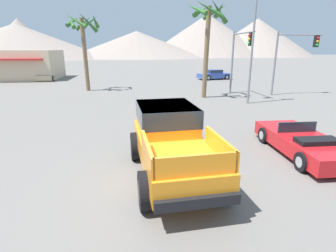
{
  "coord_description": "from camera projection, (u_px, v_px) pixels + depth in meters",
  "views": [
    {
      "loc": [
        -0.95,
        -6.97,
        3.71
      ],
      "look_at": [
        0.14,
        1.15,
        1.29
      ],
      "focal_mm": 28.0,
      "sensor_mm": 36.0,
      "label": 1
    }
  ],
  "objects": [
    {
      "name": "ground_plane",
      "position": [
        168.0,
        179.0,
        7.8
      ],
      "size": [
        320.0,
        320.0,
        0.0
      ],
      "primitive_type": "plane",
      "color": "slate"
    },
    {
      "name": "orange_pickup_truck",
      "position": [
        170.0,
        137.0,
        7.98
      ],
      "size": [
        2.52,
        5.26,
        2.01
      ],
      "rotation": [
        0.0,
        0.0,
        0.06
      ],
      "color": "orange",
      "rests_on": "ground_plane"
    },
    {
      "name": "red_convertible_car",
      "position": [
        303.0,
        143.0,
        9.49
      ],
      "size": [
        2.01,
        4.36,
        1.09
      ],
      "rotation": [
        0.0,
        0.0,
        -0.03
      ],
      "color": "red",
      "rests_on": "ground_plane"
    },
    {
      "name": "parked_car_blue",
      "position": [
        214.0,
        74.0,
        33.02
      ],
      "size": [
        4.38,
        2.52,
        1.23
      ],
      "rotation": [
        0.0,
        0.0,
        4.9
      ],
      "color": "#334C9E",
      "rests_on": "ground_plane"
    },
    {
      "name": "parked_car_tan",
      "position": [
        47.0,
        75.0,
        32.33
      ],
      "size": [
        2.13,
        4.68,
        1.17
      ],
      "rotation": [
        0.0,
        0.0,
        0.07
      ],
      "color": "tan",
      "rests_on": "ground_plane"
    },
    {
      "name": "traffic_light_main",
      "position": [
        294.0,
        51.0,
        21.16
      ],
      "size": [
        3.91,
        0.38,
        5.04
      ],
      "color": "slate",
      "rests_on": "ground_plane"
    },
    {
      "name": "traffic_light_crosswalk",
      "position": [
        240.0,
        50.0,
        20.59
      ],
      "size": [
        0.38,
        3.93,
        5.12
      ],
      "rotation": [
        0.0,
        0.0,
        4.71
      ],
      "color": "slate",
      "rests_on": "ground_plane"
    },
    {
      "name": "street_lamp_post",
      "position": [
        254.0,
        31.0,
        17.22
      ],
      "size": [
        0.9,
        0.24,
        8.14
      ],
      "color": "slate",
      "rests_on": "ground_plane"
    },
    {
      "name": "palm_tree_tall",
      "position": [
        208.0,
        25.0,
        19.17
      ],
      "size": [
        3.23,
        3.2,
        7.08
      ],
      "color": "brown",
      "rests_on": "ground_plane"
    },
    {
      "name": "palm_tree_short",
      "position": [
        83.0,
        33.0,
        22.81
      ],
      "size": [
        2.83,
        2.93,
        6.69
      ],
      "color": "brown",
      "rests_on": "ground_plane"
    },
    {
      "name": "storefront_building",
      "position": [
        2.0,
        65.0,
        32.79
      ],
      "size": [
        13.34,
        7.8,
        3.57
      ],
      "color": "beige",
      "rests_on": "ground_plane"
    },
    {
      "name": "distant_mountain_range",
      "position": [
        157.0,
        39.0,
        124.81
      ],
      "size": [
        171.73,
        93.27,
        20.79
      ],
      "color": "gray",
      "rests_on": "ground_plane"
    }
  ]
}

